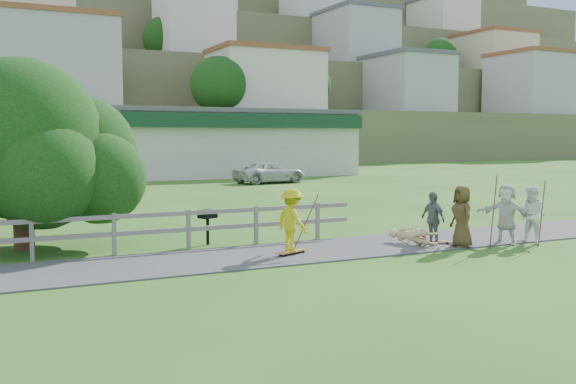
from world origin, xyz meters
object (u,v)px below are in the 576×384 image
object	(u,v)px
skater_fallen	(412,236)
car_white	(270,173)
spectator_c	(462,217)
spectator_a	(533,215)
spectator_d	(506,214)
spectator_b	(433,219)
bbq	(208,227)
skater_rider	(292,224)
tree	(22,178)
car_silver	(49,178)

from	to	relation	value
skater_fallen	car_white	size ratio (longest dim) A/B	0.31
spectator_c	skater_fallen	bearing A→B (deg)	-118.98
skater_fallen	spectator_a	size ratio (longest dim) A/B	0.91
spectator_c	spectator_d	world-z (taller)	spectator_c
spectator_b	bbq	xyz separation A→B (m)	(-5.69, 2.88, -0.26)
skater_rider	bbq	bearing A→B (deg)	17.22
spectator_d	tree	size ratio (longest dim) A/B	0.25
spectator_a	spectator_d	xyz separation A→B (m)	(-0.68, 0.32, 0.03)
spectator_a	spectator_d	world-z (taller)	spectator_d
car_white	spectator_b	bearing A→B (deg)	158.22
spectator_c	spectator_d	size ratio (longest dim) A/B	1.00
spectator_c	bbq	bearing A→B (deg)	-109.30
spectator_c	tree	bearing A→B (deg)	-103.71
car_white	bbq	size ratio (longest dim) A/B	4.84
spectator_a	bbq	distance (m)	9.28
spectator_a	car_silver	world-z (taller)	spectator_a
skater_rider	spectator_d	bearing A→B (deg)	-112.23
spectator_b	car_silver	xyz separation A→B (m)	(-8.07, 23.83, -0.02)
skater_rider	car_white	size ratio (longest dim) A/B	0.34
spectator_d	car_white	xyz separation A→B (m)	(3.68, 24.90, -0.19)
skater_rider	car_silver	distance (m)	23.80
spectator_d	spectator_c	bearing A→B (deg)	-116.86
skater_fallen	spectator_a	distance (m)	3.53
skater_fallen	bbq	xyz separation A→B (m)	(-5.15, 2.69, 0.23)
tree	car_silver	bearing A→B (deg)	83.03
tree	bbq	world-z (taller)	tree
skater_rider	bbq	distance (m)	2.93
spectator_a	tree	world-z (taller)	tree
spectator_b	spectator_d	world-z (taller)	spectator_d
skater_fallen	car_white	world-z (taller)	car_white
spectator_b	skater_rider	bearing A→B (deg)	-97.57
skater_rider	skater_fallen	size ratio (longest dim) A/B	1.09
skater_fallen	spectator_a	world-z (taller)	spectator_a
spectator_a	tree	bearing A→B (deg)	-128.34
spectator_c	spectator_a	bearing A→B (deg)	90.23
spectator_a	spectator_b	world-z (taller)	spectator_a
spectator_c	bbq	distance (m)	7.13
skater_fallen	spectator_a	xyz separation A→B (m)	(3.25, -1.25, 0.56)
spectator_b	car_white	xyz separation A→B (m)	(5.71, 24.15, -0.09)
skater_fallen	bbq	bearing A→B (deg)	133.97
spectator_c	car_silver	bearing A→B (deg)	-150.20
car_white	bbq	distance (m)	24.13
spectator_b	spectator_d	distance (m)	2.16
spectator_c	bbq	size ratio (longest dim) A/B	1.72
spectator_b	spectator_c	size ratio (longest dim) A/B	0.88
spectator_b	car_white	size ratio (longest dim) A/B	0.31
bbq	spectator_b	bearing A→B (deg)	-50.55
spectator_a	spectator_c	world-z (taller)	spectator_c
tree	spectator_b	bearing A→B (deg)	-22.20
skater_rider	bbq	xyz separation A→B (m)	(-1.44, 2.54, -0.32)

